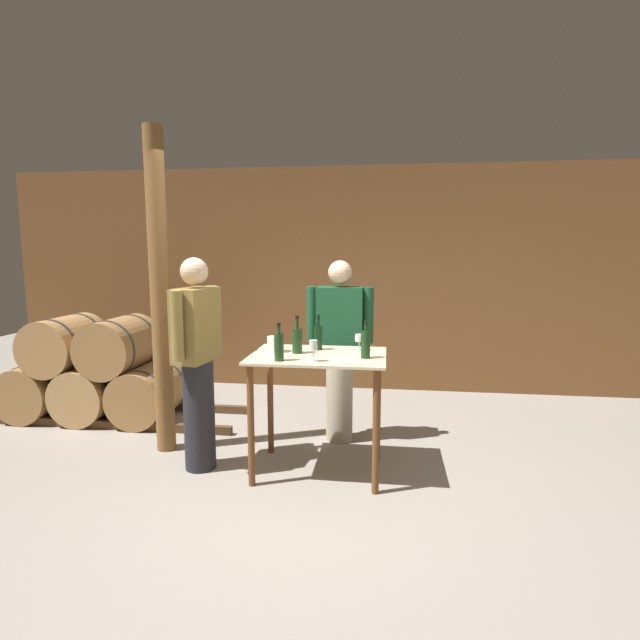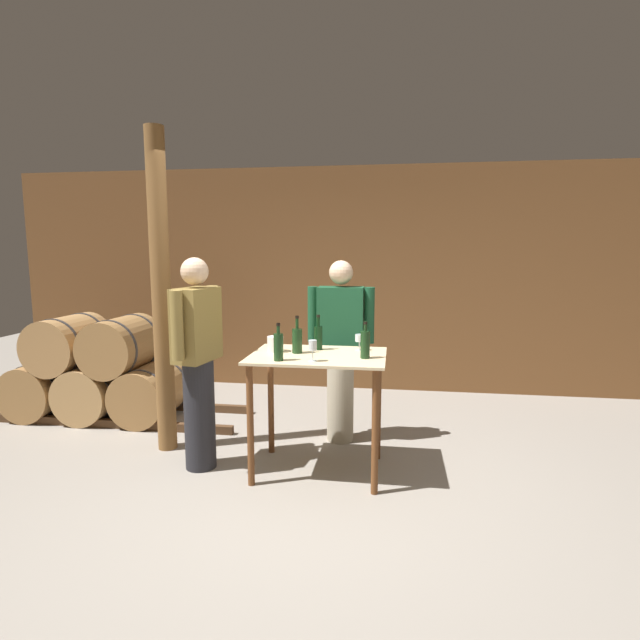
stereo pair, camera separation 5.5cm
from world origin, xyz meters
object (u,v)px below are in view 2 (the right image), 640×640
Objects in this scene: wine_bottle_right at (365,344)px; wine_glass_near_center at (359,339)px; wine_bottle_center at (318,336)px; person_host at (198,359)px; wooden_post at (161,294)px; wine_bottle_far_left at (278,346)px; wine_bottle_left at (297,340)px; ice_bucket at (275,344)px; wine_glass_near_left at (313,346)px; person_visitor_with_scarf at (341,347)px.

wine_glass_near_center is (-0.06, 0.28, -0.02)m from wine_bottle_right.
person_host is at bearing -164.71° from wine_bottle_center.
wooden_post is 1.27m from wine_bottle_far_left.
wine_bottle_left is (0.08, 0.28, -0.00)m from wine_bottle_far_left.
ice_bucket is at bearing 107.70° from wine_bottle_far_left.
wine_bottle_right is 0.16× the size of person_host.
wine_glass_near_left is at bearing -156.21° from wine_bottle_right.
wine_bottle_left is 2.30× the size of ice_bucket.
wine_bottle_far_left is at bearing -117.37° from wine_bottle_center.
wine_bottle_center is 0.17× the size of person_host.
ice_bucket is 0.08× the size of person_host.
wine_bottle_left is 0.17× the size of person_host.
wine_glass_near_left is 0.96m from person_host.
wine_bottle_center reaches higher than wine_glass_near_left.
wine_bottle_left is 1.88× the size of wine_glass_near_left.
ice_bucket is at bearing 11.86° from person_host.
ice_bucket is at bearing -11.05° from wooden_post.
wooden_post is 1.66× the size of person_visitor_with_scarf.
wine_glass_near_left is (-0.36, -0.16, 0.00)m from wine_bottle_right.
person_visitor_with_scarf is (-0.20, 0.46, -0.17)m from wine_glass_near_center.
wine_bottle_far_left is 0.71m from wine_glass_near_center.
wine_bottle_far_left is 0.99m from person_visitor_with_scarf.
person_visitor_with_scarf is (0.35, 0.91, -0.18)m from wine_bottle_far_left.
wine_glass_near_center is at bearing -1.76° from wooden_post.
wine_bottle_right is 0.29m from wine_glass_near_center.
wine_bottle_right is at bearing -70.75° from person_visitor_with_scarf.
wooden_post is 1.38m from wine_bottle_center.
wooden_post is 1.60m from person_visitor_with_scarf.
wine_glass_near_left reaches higher than wine_glass_near_center.
wine_bottle_center is 0.33m from wine_glass_near_center.
wine_bottle_right is 0.81m from person_visitor_with_scarf.
ice_bucket is at bearing 139.48° from wine_glass_near_left.
ice_bucket is at bearing 169.26° from wine_bottle_right.
ice_bucket is at bearing 171.37° from wine_bottle_left.
wine_bottle_left is 0.71m from person_visitor_with_scarf.
wine_bottle_center is 2.23× the size of ice_bucket.
person_host is at bearing 165.19° from wine_bottle_far_left.
wine_bottle_right reaches higher than ice_bucket.
wooden_post is 9.92× the size of wine_bottle_right.
wine_bottle_right is at bearing -11.45° from wine_bottle_left.
wine_bottle_far_left is at bearing -24.25° from wooden_post.
wine_bottle_center is 0.42m from wine_glass_near_left.
person_host is (-0.59, -0.12, -0.11)m from ice_bucket.
wooden_post reaches higher than ice_bucket.
wooden_post is at bearing 155.75° from wine_bottle_far_left.
person_visitor_with_scarf is at bearing 35.35° from person_host.
wine_bottle_center is at bearing -104.55° from person_visitor_with_scarf.
wine_bottle_center reaches higher than wine_bottle_right.
person_host is at bearing -36.64° from wooden_post.
wine_glass_near_left is (0.25, 0.01, 0.00)m from wine_bottle_far_left.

